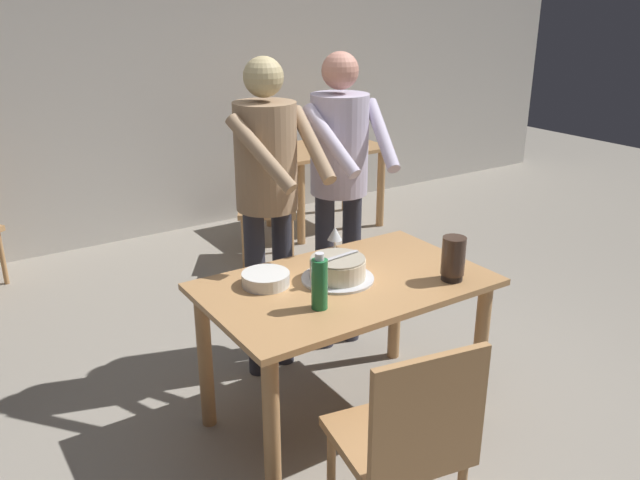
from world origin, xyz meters
TOP-DOWN VIEW (x-y plane):
  - ground_plane at (0.00, 0.00)m, footprint 14.00×14.00m
  - back_wall at (0.00, 3.18)m, footprint 10.00×0.12m
  - main_dining_table at (0.00, 0.00)m, footprint 1.32×0.80m
  - cake_on_platter at (-0.02, 0.04)m, footprint 0.34×0.34m
  - cake_knife at (-0.09, 0.03)m, footprint 0.27×0.05m
  - plate_stack at (-0.33, 0.17)m, footprint 0.22×0.22m
  - wine_glass_near at (0.16, 0.32)m, footprint 0.08×0.08m
  - water_bottle at (-0.25, -0.16)m, footprint 0.07×0.07m
  - hurricane_lamp at (0.43, -0.25)m, footprint 0.11×0.11m
  - person_cutting_cake at (-0.06, 0.61)m, footprint 0.46×0.57m
  - person_standing_beside at (0.41, 0.64)m, footprint 0.47×0.56m
  - chair_near_side at (-0.27, -0.78)m, footprint 0.51×0.51m
  - background_table at (1.53, 2.48)m, footprint 1.00×0.70m
  - background_chair_2 at (0.76, 1.99)m, footprint 0.60×0.60m

SIDE VIEW (x-z plane):
  - ground_plane at x=0.00m, z-range 0.00..0.00m
  - chair_near_side at x=-0.27m, z-range 0.04..0.94m
  - background_chair_2 at x=0.76m, z-range 0.04..0.94m
  - background_table at x=1.53m, z-range 0.21..0.95m
  - main_dining_table at x=0.00m, z-range 0.24..0.99m
  - plate_stack at x=-0.33m, z-range 0.75..0.81m
  - cake_on_platter at x=-0.02m, z-range 0.75..0.86m
  - wine_glass_near at x=0.16m, z-range 0.78..0.92m
  - hurricane_lamp at x=0.43m, z-range 0.75..0.96m
  - water_bottle at x=-0.25m, z-range 0.74..0.99m
  - cake_knife at x=-0.09m, z-range 0.86..0.88m
  - person_cutting_cake at x=-0.06m, z-range 0.22..1.94m
  - person_standing_beside at x=0.41m, z-range 0.22..1.94m
  - back_wall at x=0.00m, z-range 0.00..2.70m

